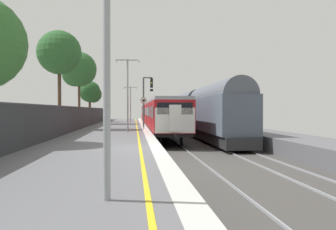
# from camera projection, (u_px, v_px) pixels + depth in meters

# --- Properties ---
(ground) EXTENTS (17.40, 110.00, 1.21)m
(ground) POSITION_uv_depth(u_px,v_px,m) (205.00, 160.00, 16.04)
(ground) COLOR slate
(commuter_train_at_platform) EXTENTS (2.83, 39.77, 3.81)m
(commuter_train_at_platform) POSITION_uv_depth(u_px,v_px,m) (156.00, 114.00, 42.80)
(commuter_train_at_platform) COLOR maroon
(commuter_train_at_platform) RESTS_ON ground
(freight_train_adjacent_track) EXTENTS (2.60, 29.17, 4.85)m
(freight_train_adjacent_track) POSITION_uv_depth(u_px,v_px,m) (200.00, 111.00, 35.77)
(freight_train_adjacent_track) COLOR #232326
(freight_train_adjacent_track) RESTS_ON ground
(signal_gantry) EXTENTS (1.10, 0.24, 5.16)m
(signal_gantry) POSITION_uv_depth(u_px,v_px,m) (146.00, 96.00, 36.46)
(signal_gantry) COLOR #47474C
(signal_gantry) RESTS_ON ground
(speed_limit_sign) EXTENTS (0.59, 0.08, 2.90)m
(speed_limit_sign) POSITION_uv_depth(u_px,v_px,m) (144.00, 109.00, 31.91)
(speed_limit_sign) COLOR #59595B
(speed_limit_sign) RESTS_ON ground
(platform_lamp_near) EXTENTS (2.00, 0.20, 4.94)m
(platform_lamp_near) POSITION_uv_depth(u_px,v_px,m) (107.00, 44.00, 6.58)
(platform_lamp_near) COLOR #93999E
(platform_lamp_near) RESTS_ON ground
(platform_lamp_mid) EXTENTS (2.00, 0.20, 5.73)m
(platform_lamp_mid) POSITION_uv_depth(u_px,v_px,m) (128.00, 89.00, 27.36)
(platform_lamp_mid) COLOR #93999E
(platform_lamp_mid) RESTS_ON ground
(platform_lamp_far) EXTENTS (2.00, 0.20, 4.96)m
(platform_lamp_far) POSITION_uv_depth(u_px,v_px,m) (130.00, 101.00, 48.15)
(platform_lamp_far) COLOR #93999E
(platform_lamp_far) RESTS_ON ground
(platform_back_fence) EXTENTS (0.07, 99.00, 2.01)m
(platform_back_fence) POSITION_uv_depth(u_px,v_px,m) (23.00, 125.00, 15.24)
(platform_back_fence) COLOR #282B2D
(platform_back_fence) RESTS_ON ground
(background_tree_centre) EXTENTS (3.22, 3.18, 5.93)m
(background_tree_centre) POSITION_uv_depth(u_px,v_px,m) (91.00, 93.00, 50.75)
(background_tree_centre) COLOR #473323
(background_tree_centre) RESTS_ON ground
(background_tree_right) EXTENTS (4.31, 4.31, 8.92)m
(background_tree_right) POSITION_uv_depth(u_px,v_px,m) (78.00, 71.00, 43.16)
(background_tree_right) COLOR #473323
(background_tree_right) RESTS_ON ground
(background_tree_back) EXTENTS (3.88, 3.88, 8.74)m
(background_tree_back) POSITION_uv_depth(u_px,v_px,m) (60.00, 54.00, 30.92)
(background_tree_back) COLOR #473323
(background_tree_back) RESTS_ON ground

